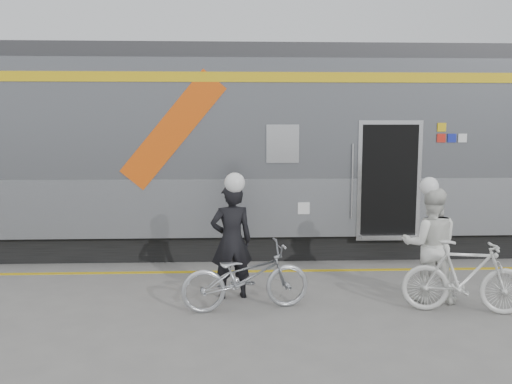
{
  "coord_description": "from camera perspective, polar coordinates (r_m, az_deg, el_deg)",
  "views": [
    {
      "loc": [
        -0.58,
        -7.23,
        2.64
      ],
      "look_at": [
        -0.2,
        1.6,
        1.5
      ],
      "focal_mm": 38.0,
      "sensor_mm": 36.0,
      "label": 1
    }
  ],
  "objects": [
    {
      "name": "helmet_man",
      "position": [
        8.0,
        -2.63,
        1.98
      ],
      "size": [
        0.3,
        0.3,
        0.3
      ],
      "primitive_type": "sphere",
      "color": "white",
      "rests_on": "man"
    },
    {
      "name": "safety_strip",
      "position": [
        9.76,
        1.05,
        -8.32
      ],
      "size": [
        24.0,
        0.12,
        0.01
      ],
      "primitive_type": "cube",
      "color": "gold",
      "rests_on": "ground"
    },
    {
      "name": "bicycle_right",
      "position": [
        8.12,
        21.14,
        -8.34
      ],
      "size": [
        1.77,
        0.82,
        1.03
      ],
      "primitive_type": "imported",
      "rotation": [
        0.0,
        0.0,
        1.37
      ],
      "color": "silver",
      "rests_on": "ground"
    },
    {
      "name": "helmet_woman",
      "position": [
        8.27,
        18.14,
        1.36
      ],
      "size": [
        0.27,
        0.27,
        0.27
      ],
      "primitive_type": "sphere",
      "color": "white",
      "rests_on": "woman"
    },
    {
      "name": "train",
      "position": [
        11.46,
        1.17,
        4.42
      ],
      "size": [
        24.0,
        3.17,
        4.1
      ],
      "color": "black",
      "rests_on": "ground"
    },
    {
      "name": "woman",
      "position": [
        8.42,
        17.87,
        -5.3
      ],
      "size": [
        0.94,
        0.79,
        1.69
      ],
      "primitive_type": "imported",
      "rotation": [
        0.0,
        0.0,
        2.94
      ],
      "color": "white",
      "rests_on": "ground"
    },
    {
      "name": "man",
      "position": [
        8.16,
        -2.59,
        -5.18
      ],
      "size": [
        0.7,
        0.53,
        1.74
      ],
      "primitive_type": "imported",
      "rotation": [
        0.0,
        0.0,
        3.33
      ],
      "color": "black",
      "rests_on": "ground"
    },
    {
      "name": "bicycle_left",
      "position": [
        7.73,
        -1.08,
        -8.89
      ],
      "size": [
        1.91,
        0.96,
        0.96
      ],
      "primitive_type": "imported",
      "rotation": [
        0.0,
        0.0,
        1.76
      ],
      "color": "#B0B3B8",
      "rests_on": "ground"
    },
    {
      "name": "ground",
      "position": [
        7.72,
        2.05,
        -12.66
      ],
      "size": [
        90.0,
        90.0,
        0.0
      ],
      "primitive_type": "plane",
      "color": "slate",
      "rests_on": "ground"
    }
  ]
}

